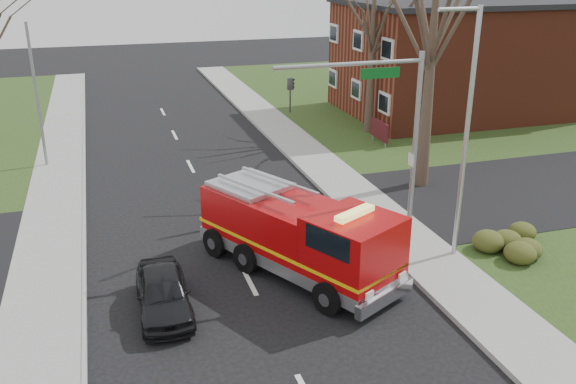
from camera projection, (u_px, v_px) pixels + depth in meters
name	position (u px, v px, depth m)	size (l,w,h in m)	color
ground	(249.00, 280.00, 19.62)	(120.00, 120.00, 0.00)	black
sidewalk_right	(421.00, 252.00, 21.32)	(2.40, 80.00, 0.15)	#9D9D97
sidewalk_left	(43.00, 309.00, 17.86)	(2.40, 80.00, 0.15)	#9D9D97
brick_building	(464.00, 57.00, 39.62)	(15.40, 10.40, 7.25)	maroon
health_center_sign	(379.00, 130.00, 33.36)	(0.12, 2.00, 1.40)	#4A1117
hedge_corner	(508.00, 241.00, 21.03)	(2.80, 2.00, 0.90)	#353F17
bare_tree_near	(434.00, 18.00, 24.94)	(6.00, 6.00, 12.00)	#3B2B23
bare_tree_far	(374.00, 20.00, 33.70)	(5.25, 5.25, 10.50)	#3B2B23
traffic_signal_mast	(384.00, 115.00, 20.71)	(5.29, 0.18, 6.80)	gray
streetlight_pole	(465.00, 130.00, 19.52)	(1.48, 0.16, 8.40)	#B7BABF
utility_pole_far	(37.00, 98.00, 28.92)	(0.14, 0.14, 7.00)	gray
fire_engine	(299.00, 236.00, 19.67)	(5.43, 7.45, 2.87)	#A60709
parked_car_maroon	(163.00, 292.00, 17.68)	(1.49, 3.71, 1.26)	black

